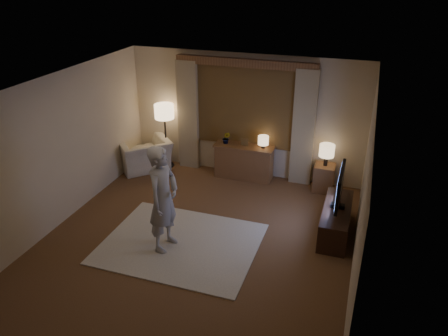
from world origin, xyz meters
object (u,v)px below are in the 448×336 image
at_px(side_table, 324,178).
at_px(tv_stand, 336,220).
at_px(sideboard, 244,162).
at_px(armchair, 144,154).
at_px(person, 163,199).

relative_size(side_table, tv_stand, 0.40).
bearing_deg(sideboard, armchair, -172.46).
xyz_separation_m(armchair, person, (1.74, -2.55, 0.55)).
height_order(side_table, tv_stand, side_table).
bearing_deg(side_table, sideboard, 178.31).
xyz_separation_m(sideboard, person, (-0.48, -2.84, 0.55)).
bearing_deg(person, side_table, -31.72).
relative_size(armchair, tv_stand, 0.76).
bearing_deg(side_table, tv_stand, -75.44).
bearing_deg(armchair, tv_stand, 118.30).
bearing_deg(side_table, person, -127.93).
height_order(side_table, person, person).
bearing_deg(tv_stand, side_table, 104.56).
distance_m(armchair, side_table, 3.92).
bearing_deg(armchair, sideboard, 141.94).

